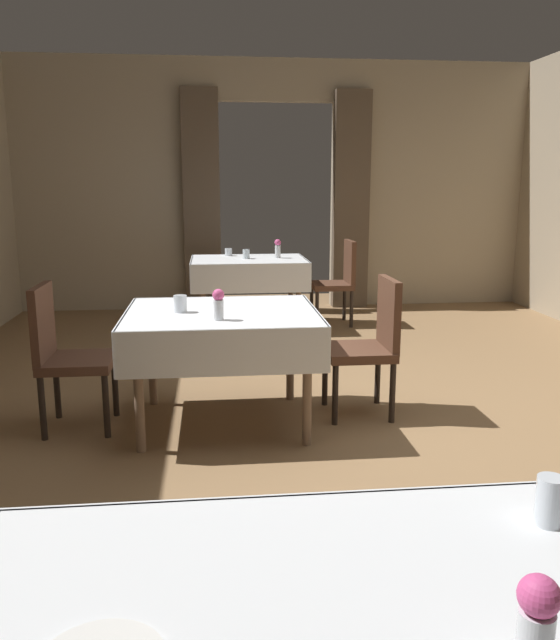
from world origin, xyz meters
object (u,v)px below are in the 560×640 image
chair_mid_left (64,350)px  glass_far_c (246,254)px  flower_vase_far (278,248)px  dining_table_mid (222,325)px  glass_far_b (228,252)px  glass_near_b (550,501)px  flower_vase_mid (218,303)px  chair_mid_right (371,340)px  flower_vase_near (537,622)px  chair_far_right (339,278)px  glass_mid_b (180,304)px  dining_table_far (249,268)px

chair_mid_left → glass_far_c: 3.13m
flower_vase_far → glass_far_c: (-0.34, -0.03, -0.06)m
dining_table_mid → glass_far_b: (0.13, 3.14, 0.14)m
chair_mid_left → glass_far_b: (1.12, 3.13, 0.28)m
chair_mid_left → glass_near_b: chair_mid_left is taller
glass_far_b → dining_table_mid: bearing=-92.4°
flower_vase_mid → glass_far_b: size_ratio=2.24×
chair_mid_right → glass_far_c: (-0.68, 2.77, 0.28)m
flower_vase_near → chair_far_right: bearing=81.7°
glass_near_b → glass_mid_b: (-0.99, 2.67, -0.01)m
chair_mid_left → glass_far_b: size_ratio=11.17×
dining_table_far → chair_mid_left: 3.12m
flower_vase_mid → flower_vase_far: bearing=77.9°
chair_mid_left → chair_mid_right: (1.99, 0.06, 0.00)m
dining_table_far → glass_near_b: 5.54m
dining_table_far → glass_far_c: glass_far_c is taller
chair_far_right → flower_vase_mid: (-1.36, -3.17, 0.34)m
flower_vase_mid → chair_far_right: bearing=66.8°
glass_far_c → dining_table_far: bearing=-6.7°
dining_table_mid → dining_table_far: (0.33, 2.84, -0.01)m
flower_vase_mid → glass_near_b: bearing=-72.7°
dining_table_far → chair_far_right: chair_far_right is taller
chair_mid_right → chair_far_right: bearing=83.1°
glass_mid_b → glass_far_c: (0.57, 2.86, -0.00)m
dining_table_mid → flower_vase_near: flower_vase_near is taller
chair_mid_left → glass_near_b: 3.22m
dining_table_far → chair_mid_right: (0.66, -2.76, -0.13)m
dining_table_far → glass_mid_b: glass_mid_b is taller
dining_table_mid → flower_vase_mid: bearing=-94.3°
chair_mid_right → dining_table_mid: bearing=-175.5°
dining_table_far → flower_vase_near: (0.13, -5.97, 0.20)m
dining_table_mid → chair_mid_right: bearing=4.5°
dining_table_far → glass_near_b: (0.40, -5.53, 0.17)m
glass_near_b → flower_vase_far: bearing=90.8°
chair_mid_left → flower_vase_mid: (0.97, -0.29, 0.34)m
dining_table_far → chair_far_right: (1.00, 0.05, -0.13)m
dining_table_mid → chair_mid_right: 1.01m
chair_mid_left → chair_mid_right: same height
glass_mid_b → flower_vase_mid: bearing=-47.8°
glass_far_c → chair_mid_right: bearing=-76.1°
chair_far_right → flower_vase_near: size_ratio=5.19×
glass_near_b → chair_mid_left: bearing=122.5°
flower_vase_mid → flower_vase_near: bearing=-80.4°
dining_table_far → glass_far_b: glass_far_b is taller
flower_vase_near → glass_far_c: 5.98m
dining_table_mid → chair_far_right: bearing=65.2°
dining_table_far → glass_mid_b: bearing=-101.7°
chair_mid_left → flower_vase_far: (1.65, 2.86, 0.34)m
chair_mid_right → glass_mid_b: (-1.25, -0.09, 0.29)m
glass_far_c → flower_vase_mid: bearing=-96.1°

